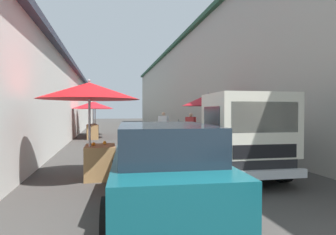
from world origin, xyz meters
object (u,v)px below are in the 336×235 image
at_px(fruit_stall_far_right, 95,109).
at_px(hatchback_car, 164,164).
at_px(vendor_in_shade, 164,124).
at_px(parked_scooter, 179,132).
at_px(delivery_truck, 236,136).
at_px(fruit_stall_near_left, 91,105).
at_px(plastic_stool, 154,135).
at_px(fruit_stall_mid_lane, 93,109).
at_px(fruit_stall_near_right, 207,108).
at_px(vendor_by_crates, 191,125).

relative_size(fruit_stall_far_right, hatchback_car, 0.59).
xyz_separation_m(vendor_in_shade, parked_scooter, (-0.06, -0.92, -0.48)).
height_order(delivery_truck, vendor_in_shade, delivery_truck).
distance_m(fruit_stall_near_left, delivery_truck, 3.68).
bearing_deg(fruit_stall_near_left, parked_scooter, -27.26).
xyz_separation_m(hatchback_car, plastic_stool, (10.29, -1.62, -0.41)).
relative_size(fruit_stall_far_right, delivery_truck, 0.48).
height_order(fruit_stall_mid_lane, fruit_stall_near_right, fruit_stall_near_right).
bearing_deg(fruit_stall_near_left, fruit_stall_near_right, -50.09).
height_order(fruit_stall_near_left, delivery_truck, fruit_stall_near_left).
bearing_deg(fruit_stall_mid_lane, vendor_by_crates, -117.50).
bearing_deg(plastic_stool, fruit_stall_mid_lane, 59.72).
bearing_deg(plastic_stool, fruit_stall_far_right, 37.48).
distance_m(fruit_stall_far_right, delivery_truck, 13.66).
distance_m(fruit_stall_near_right, hatchback_car, 6.62).
relative_size(fruit_stall_near_left, vendor_in_shade, 1.51).
xyz_separation_m(fruit_stall_near_right, vendor_in_shade, (5.24, 0.73, -0.85)).
distance_m(vendor_by_crates, plastic_stool, 2.10).
relative_size(fruit_stall_near_right, vendor_in_shade, 1.51).
relative_size(delivery_truck, vendor_by_crates, 3.20).
height_order(fruit_stall_far_right, vendor_in_shade, fruit_stall_far_right).
bearing_deg(fruit_stall_mid_lane, hatchback_car, -171.78).
bearing_deg(fruit_stall_far_right, parked_scooter, -126.96).
distance_m(fruit_stall_near_left, vendor_by_crates, 8.87).
relative_size(fruit_stall_mid_lane, vendor_in_shade, 1.53).
bearing_deg(vendor_in_shade, fruit_stall_near_left, 157.79).
xyz_separation_m(fruit_stall_near_left, vendor_in_shade, (8.89, -3.63, -0.89)).
distance_m(fruit_stall_far_right, plastic_stool, 5.79).
xyz_separation_m(fruit_stall_near_left, vendor_by_crates, (7.39, -4.83, -0.93)).
xyz_separation_m(fruit_stall_near_left, hatchback_car, (-2.15, -1.34, -1.09)).
relative_size(fruit_stall_mid_lane, hatchback_car, 0.61).
relative_size(vendor_by_crates, plastic_stool, 3.60).
distance_m(fruit_stall_near_right, delivery_truck, 4.25).
bearing_deg(fruit_stall_near_right, vendor_by_crates, -7.08).
height_order(fruit_stall_mid_lane, fruit_stall_near_left, fruit_stall_near_left).
bearing_deg(delivery_truck, fruit_stall_far_right, 17.09).
height_order(fruit_stall_mid_lane, parked_scooter, fruit_stall_mid_lane).
bearing_deg(fruit_stall_near_left, delivery_truck, -97.29).
bearing_deg(plastic_stool, parked_scooter, -66.87).
distance_m(fruit_stall_near_right, vendor_by_crates, 3.87).
distance_m(fruit_stall_mid_lane, hatchback_car, 12.44).
xyz_separation_m(fruit_stall_far_right, delivery_truck, (-13.04, -4.01, -0.78)).
bearing_deg(fruit_stall_mid_lane, plastic_stool, -120.28).
relative_size(fruit_stall_mid_lane, fruit_stall_near_left, 1.01).
bearing_deg(fruit_stall_mid_lane, parked_scooter, -104.64).
relative_size(fruit_stall_mid_lane, delivery_truck, 0.49).
height_order(fruit_stall_far_right, hatchback_car, fruit_stall_far_right).
relative_size(fruit_stall_near_right, vendor_by_crates, 1.56).
xyz_separation_m(fruit_stall_near_right, parked_scooter, (5.17, -0.18, -1.34)).
relative_size(hatchback_car, parked_scooter, 2.40).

